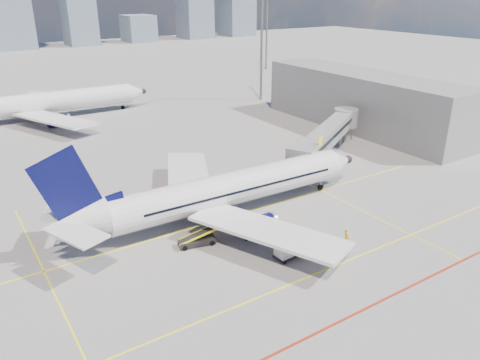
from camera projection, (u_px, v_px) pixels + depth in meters
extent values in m
plane|color=gray|center=(270.00, 248.00, 46.91)|extent=(420.00, 420.00, 0.00)
cube|color=#FDF00D|center=(228.00, 217.00, 53.10)|extent=(60.00, 0.18, 0.01)
cube|color=#FDF00D|center=(310.00, 276.00, 42.26)|extent=(80.00, 0.15, 0.01)
cube|color=#FDF00D|center=(355.00, 207.00, 55.53)|extent=(0.15, 28.00, 0.01)
cube|color=#FDF00D|center=(44.00, 271.00, 42.99)|extent=(0.15, 30.00, 0.01)
cube|color=maroon|center=(359.00, 312.00, 37.62)|extent=(90.00, 0.25, 0.01)
cube|color=gray|center=(327.00, 135.00, 69.17)|extent=(20.84, 13.93, 2.60)
cube|color=black|center=(327.00, 134.00, 69.09)|extent=(20.52, 13.82, 0.55)
cube|color=gray|center=(302.00, 158.00, 59.97)|extent=(4.49, 4.56, 3.00)
cube|color=black|center=(314.00, 172.00, 65.27)|extent=(2.20, 1.00, 0.70)
cylinder|color=slate|center=(314.00, 163.00, 64.76)|extent=(0.56, 0.56, 2.70)
cylinder|color=slate|center=(340.00, 134.00, 76.30)|extent=(0.60, 0.60, 3.90)
cylinder|color=gray|center=(346.00, 118.00, 78.62)|extent=(4.00, 4.00, 3.00)
cylinder|color=gray|center=(345.00, 129.00, 79.36)|extent=(2.40, 2.40, 3.90)
cube|color=#FDF00D|center=(320.00, 142.00, 60.54)|extent=(1.26, 0.82, 1.20)
cube|color=gray|center=(362.00, 101.00, 85.34)|extent=(10.00, 42.00, 10.00)
cube|color=black|center=(343.00, 104.00, 82.91)|extent=(0.25, 40.00, 4.50)
cylinder|color=slate|center=(262.00, 44.00, 103.91)|extent=(0.56, 0.56, 25.00)
cylinder|color=slate|center=(267.00, 28.00, 144.65)|extent=(0.56, 0.56, 25.00)
cube|color=slate|center=(8.00, 13.00, 191.83)|extent=(16.80, 14.32, 28.60)
cube|color=slate|center=(78.00, 13.00, 206.43)|extent=(12.60, 14.72, 27.40)
cube|color=slate|center=(138.00, 28.00, 223.18)|extent=(13.22, 15.27, 12.16)
cube|color=slate|center=(195.00, 17.00, 236.95)|extent=(14.25, 15.46, 20.88)
cube|color=slate|center=(237.00, 14.00, 249.54)|extent=(15.20, 15.25, 22.23)
cylinder|color=silver|center=(234.00, 188.00, 52.62)|extent=(29.07, 4.26, 3.77)
cone|color=silver|center=(340.00, 161.00, 60.62)|extent=(3.54, 3.83, 3.77)
sphere|color=black|center=(348.00, 159.00, 61.29)|extent=(1.08, 1.08, 1.06)
cone|color=silver|center=(74.00, 222.00, 43.76)|extent=(6.25, 3.87, 3.77)
cube|color=black|center=(334.00, 159.00, 59.80)|extent=(1.47, 1.47, 0.44)
cube|color=silver|center=(188.00, 175.00, 59.11)|extent=(11.30, 16.59, 0.56)
cube|color=silver|center=(268.00, 231.00, 45.50)|extent=(10.88, 16.65, 0.56)
cylinder|color=#080A3C|center=(207.00, 190.00, 57.63)|extent=(3.52, 2.28, 2.22)
cylinder|color=#080A3C|center=(258.00, 226.00, 48.86)|extent=(3.52, 2.28, 2.22)
cylinder|color=#A5A7AC|center=(220.00, 187.00, 58.53)|extent=(0.38, 2.29, 2.28)
cylinder|color=#A5A7AC|center=(272.00, 222.00, 49.76)|extent=(0.38, 2.29, 2.28)
cube|color=#080A3C|center=(69.00, 190.00, 42.48)|extent=(6.63, 0.42, 8.24)
cube|color=#080A3C|center=(97.00, 207.00, 44.51)|extent=(5.46, 0.38, 2.08)
cube|color=silver|center=(61.00, 208.00, 45.86)|extent=(4.78, 6.12, 0.21)
cube|color=silver|center=(78.00, 234.00, 41.02)|extent=(4.65, 6.10, 0.21)
cylinder|color=slate|center=(321.00, 183.00, 59.97)|extent=(0.28, 0.28, 1.80)
cylinder|color=black|center=(320.00, 187.00, 60.17)|extent=(0.76, 0.29, 0.76)
cylinder|color=slate|center=(216.00, 202.00, 55.07)|extent=(0.33, 0.33, 1.60)
cylinder|color=black|center=(216.00, 204.00, 55.18)|extent=(1.01, 0.67, 1.00)
cylinder|color=slate|center=(238.00, 218.00, 51.13)|extent=(0.33, 0.33, 1.60)
cylinder|color=black|center=(238.00, 221.00, 51.25)|extent=(1.01, 0.67, 1.00)
cube|color=black|center=(229.00, 179.00, 54.21)|extent=(23.78, 0.50, 0.25)
cube|color=black|center=(246.00, 190.00, 51.29)|extent=(23.78, 0.50, 0.25)
cylinder|color=silver|center=(51.00, 102.00, 92.05)|extent=(31.70, 4.38, 4.12)
cone|color=silver|center=(137.00, 92.00, 100.89)|extent=(3.84, 4.15, 4.12)
sphere|color=black|center=(143.00, 91.00, 101.63)|extent=(1.17, 1.17, 1.16)
cube|color=black|center=(131.00, 90.00, 99.99)|extent=(1.60, 1.60, 0.48)
cube|color=silver|center=(34.00, 100.00, 99.08)|extent=(12.22, 18.13, 0.61)
cube|color=silver|center=(55.00, 119.00, 84.29)|extent=(11.99, 18.17, 0.61)
cylinder|color=#080A3C|center=(44.00, 108.00, 97.48)|extent=(3.82, 2.46, 2.43)
cylinder|color=#080A3C|center=(58.00, 121.00, 87.95)|extent=(3.82, 2.46, 2.43)
cylinder|color=#A5A7AC|center=(54.00, 107.00, 98.48)|extent=(0.39, 2.49, 2.49)
cylinder|color=#A5A7AC|center=(69.00, 120.00, 88.95)|extent=(0.39, 2.49, 2.49)
cylinder|color=black|center=(45.00, 114.00, 94.72)|extent=(1.01, 0.66, 1.00)
cylinder|color=black|center=(51.00, 120.00, 90.45)|extent=(1.01, 0.66, 1.00)
cylinder|color=black|center=(123.00, 107.00, 100.27)|extent=(0.76, 0.29, 0.76)
cube|color=silver|center=(314.00, 248.00, 45.79)|extent=(2.48, 1.57, 0.85)
cube|color=silver|center=(311.00, 243.00, 45.30)|extent=(1.21, 1.35, 0.64)
cube|color=black|center=(311.00, 241.00, 45.22)|extent=(1.10, 1.28, 0.37)
cylinder|color=black|center=(312.00, 255.00, 44.98)|extent=(0.62, 0.31, 0.59)
cylinder|color=black|center=(303.00, 251.00, 45.80)|extent=(0.62, 0.31, 0.59)
cylinder|color=black|center=(324.00, 249.00, 46.01)|extent=(0.62, 0.31, 0.59)
cylinder|color=black|center=(315.00, 245.00, 46.82)|extent=(0.62, 0.31, 0.59)
cube|color=black|center=(290.00, 254.00, 45.25)|extent=(3.40, 1.66, 0.17)
cube|color=silver|center=(284.00, 249.00, 44.49)|extent=(1.50, 1.46, 1.43)
cube|color=silver|center=(297.00, 244.00, 45.40)|extent=(1.50, 1.46, 1.43)
cylinder|color=black|center=(285.00, 262.00, 44.12)|extent=(0.30, 0.15, 0.30)
cylinder|color=black|center=(276.00, 257.00, 45.08)|extent=(0.30, 0.15, 0.30)
cylinder|color=black|center=(305.00, 254.00, 45.53)|extent=(0.30, 0.15, 0.30)
cylinder|color=black|center=(296.00, 248.00, 46.50)|extent=(0.30, 0.15, 0.30)
cube|color=black|center=(197.00, 241.00, 47.26)|extent=(3.90, 2.09, 0.62)
cube|color=black|center=(203.00, 232.00, 47.14)|extent=(5.35, 2.00, 1.62)
cube|color=#FDF00D|center=(202.00, 230.00, 47.56)|extent=(5.19, 1.21, 1.69)
cube|color=#FDF00D|center=(205.00, 234.00, 46.72)|extent=(5.19, 1.21, 1.69)
cylinder|color=black|center=(185.00, 248.00, 46.31)|extent=(0.56, 0.32, 0.53)
cylinder|color=black|center=(182.00, 242.00, 47.38)|extent=(0.56, 0.32, 0.53)
cylinder|color=black|center=(212.00, 243.00, 47.24)|extent=(0.56, 0.32, 0.53)
cylinder|color=black|center=(208.00, 237.00, 48.30)|extent=(0.56, 0.32, 0.53)
imported|color=gold|center=(346.00, 237.00, 47.00)|extent=(0.67, 0.81, 1.90)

